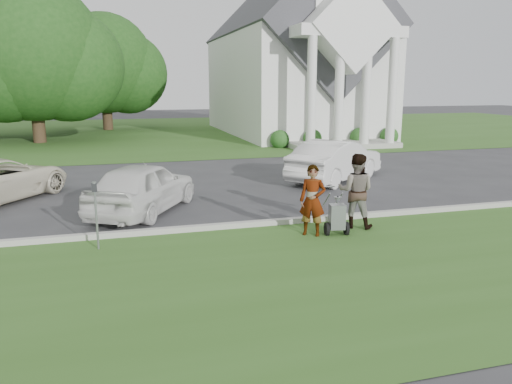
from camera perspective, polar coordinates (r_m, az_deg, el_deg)
name	(u,v)px	position (r m, az deg, el deg)	size (l,w,h in m)	color
ground	(270,232)	(12.30, 1.61, -4.59)	(120.00, 120.00, 0.00)	#333335
grass_strip	(317,276)	(9.64, 7.02, -9.52)	(80.00, 7.00, 0.01)	#335A1E
church_lawn	(163,132)	(38.55, -10.56, 6.78)	(80.00, 30.00, 0.01)	#335A1E
curb	(264,223)	(12.78, 0.87, -3.58)	(80.00, 0.18, 0.15)	#9E9E93
church	(294,49)	(36.63, 4.40, 15.96)	(9.19, 19.00, 24.10)	white
tree_left	(32,57)	(33.55, -24.22, 13.88)	(10.63, 8.40, 9.71)	#332316
tree_back	(104,68)	(41.23, -16.95, 13.38)	(9.61, 7.60, 8.89)	#332316
striping_cart	(337,217)	(12.09, 9.23, -2.89)	(0.63, 1.15, 1.02)	black
person_left	(312,201)	(11.88, 6.47, -1.03)	(0.62, 0.41, 1.70)	#999999
person_right	(356,191)	(12.70, 11.34, 0.07)	(0.91, 0.71, 1.87)	#999999
parking_meter_near	(96,207)	(11.30, -17.85, -1.69)	(0.11, 0.10, 1.52)	gray
car_b	(143,187)	(14.33, -12.79, 0.55)	(1.72, 4.28, 1.46)	silver
car_d	(336,160)	(18.85, 9.09, 3.58)	(1.62, 4.66, 1.54)	silver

